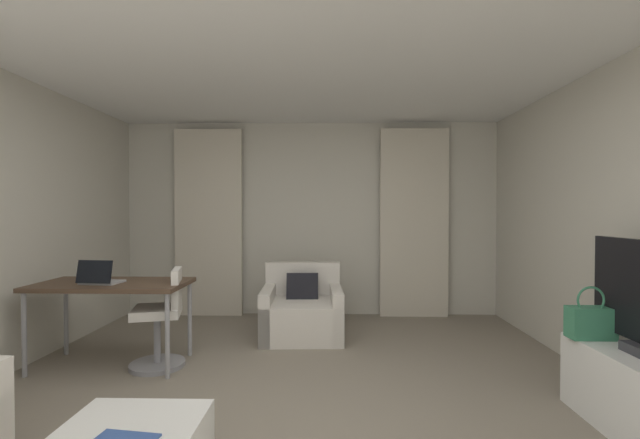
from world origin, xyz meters
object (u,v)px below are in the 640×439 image
(desk, at_px, (112,289))
(desk_chair, at_px, (162,323))
(laptop, at_px, (100,279))
(handbag_primary, at_px, (591,321))
(armchair, at_px, (302,312))

(desk, xyz_separation_m, desk_chair, (0.45, -0.01, -0.30))
(desk, relative_size, laptop, 3.84)
(laptop, bearing_deg, desk_chair, 7.80)
(handbag_primary, bearing_deg, armchair, 141.41)
(armchair, relative_size, handbag_primary, 2.48)
(armchair, distance_m, laptop, 2.08)
(armchair, distance_m, desk_chair, 1.54)
(armchair, xyz_separation_m, laptop, (-1.73, -1.03, 0.54))
(armchair, relative_size, laptop, 2.66)
(desk_chair, bearing_deg, laptop, -172.20)
(armchair, distance_m, handbag_primary, 2.76)
(desk, xyz_separation_m, handbag_primary, (3.80, -0.76, -0.07))
(desk_chair, xyz_separation_m, laptop, (-0.52, -0.07, 0.41))
(armchair, bearing_deg, desk_chair, -141.62)
(desk, bearing_deg, desk_chair, -1.56)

